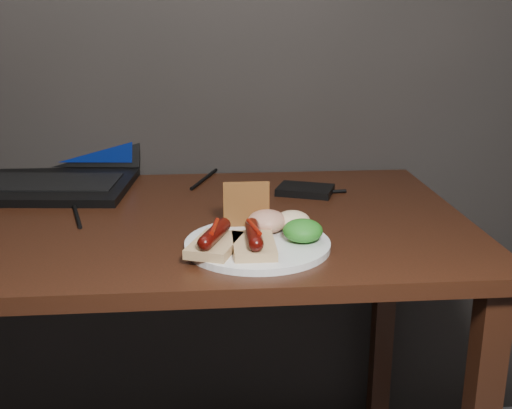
{
  "coord_description": "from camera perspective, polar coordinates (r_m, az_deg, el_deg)",
  "views": [
    {
      "loc": [
        0.18,
        0.16,
        1.15
      ],
      "look_at": [
        0.27,
        1.23,
        0.82
      ],
      "focal_mm": 45.0,
      "sensor_mm": 36.0,
      "label": 1
    }
  ],
  "objects": [
    {
      "name": "desk",
      "position": [
        1.33,
        -12.17,
        -4.92
      ],
      "size": [
        1.4,
        0.7,
        0.75
      ],
      "color": "#35150D",
      "rests_on": "ground"
    },
    {
      "name": "laptop",
      "position": [
        1.59,
        -17.3,
        3.61
      ],
      "size": [
        0.4,
        0.4,
        0.25
      ],
      "color": "black",
      "rests_on": "desk"
    },
    {
      "name": "hard_drive",
      "position": [
        1.45,
        4.4,
        1.29
      ],
      "size": [
        0.14,
        0.12,
        0.02
      ],
      "primitive_type": "cube",
      "rotation": [
        0.0,
        0.0,
        -0.36
      ],
      "color": "black",
      "rests_on": "desk"
    },
    {
      "name": "desk_cables",
      "position": [
        1.44,
        -11.83,
        0.69
      ],
      "size": [
        0.97,
        0.46,
        0.01
      ],
      "color": "black",
      "rests_on": "desk"
    },
    {
      "name": "plate",
      "position": [
        1.12,
        0.13,
        -3.58
      ],
      "size": [
        0.26,
        0.26,
        0.01
      ],
      "primitive_type": "cylinder",
      "rotation": [
        0.0,
        0.0,
        -0.01
      ],
      "color": "white",
      "rests_on": "desk"
    },
    {
      "name": "bread_sausage_left",
      "position": [
        1.08,
        -3.7,
        -3.18
      ],
      "size": [
        0.11,
        0.13,
        0.04
      ],
      "color": "#D6B07E",
      "rests_on": "plate"
    },
    {
      "name": "bread_sausage_center",
      "position": [
        1.07,
        -0.19,
        -3.23
      ],
      "size": [
        0.07,
        0.12,
        0.04
      ],
      "color": "#D6B07E",
      "rests_on": "plate"
    },
    {
      "name": "crispbread",
      "position": [
        1.18,
        -0.87,
        0.02
      ],
      "size": [
        0.08,
        0.01,
        0.08
      ],
      "primitive_type": "cube",
      "color": "#925B28",
      "rests_on": "plate"
    },
    {
      "name": "salad_greens",
      "position": [
        1.12,
        4.18,
        -2.33
      ],
      "size": [
        0.07,
        0.07,
        0.04
      ],
      "primitive_type": "ellipsoid",
      "color": "#136215",
      "rests_on": "plate"
    },
    {
      "name": "salsa_mound",
      "position": [
        1.16,
        1.0,
        -1.5
      ],
      "size": [
        0.07,
        0.07,
        0.04
      ],
      "primitive_type": "ellipsoid",
      "color": "maroon",
      "rests_on": "plate"
    },
    {
      "name": "coleslaw_mound",
      "position": [
        1.17,
        3.27,
        -1.44
      ],
      "size": [
        0.06,
        0.06,
        0.04
      ],
      "primitive_type": "ellipsoid",
      "color": "white",
      "rests_on": "plate"
    }
  ]
}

